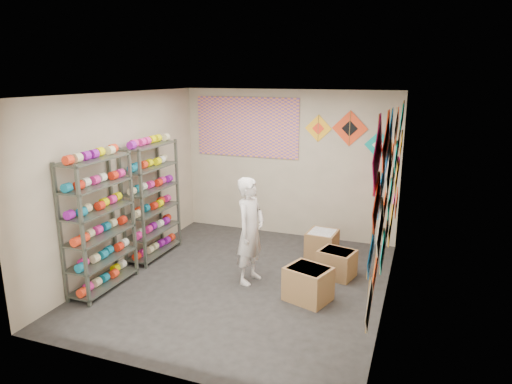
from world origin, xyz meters
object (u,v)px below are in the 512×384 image
at_px(shelf_rack_back, 152,201).
at_px(shelf_rack_front, 99,224).
at_px(shopkeeper, 250,231).
at_px(carton_c, 322,244).
at_px(carton_a, 308,284).
at_px(carton_b, 337,264).

bearing_deg(shelf_rack_back, shelf_rack_front, -90.00).
xyz_separation_m(shopkeeper, carton_c, (0.79, 1.26, -0.56)).
distance_m(carton_a, carton_c, 1.55).
bearing_deg(carton_b, shopkeeper, -139.40).
distance_m(shelf_rack_back, carton_c, 2.90).
bearing_deg(shopkeeper, carton_c, -22.57).
relative_size(carton_b, carton_c, 0.99).
relative_size(shopkeeper, carton_c, 3.07).
xyz_separation_m(shelf_rack_front, shopkeeper, (1.87, 0.93, -0.17)).
relative_size(shopkeeper, carton_b, 3.09).
relative_size(carton_a, carton_c, 1.10).
bearing_deg(shopkeeper, shelf_rack_front, 125.79).
xyz_separation_m(shelf_rack_back, carton_b, (3.03, 0.22, -0.74)).
bearing_deg(shelf_rack_front, shelf_rack_back, 90.00).
xyz_separation_m(shelf_rack_front, shelf_rack_back, (0.00, 1.30, 0.00)).
bearing_deg(carton_b, carton_c, 132.63).
bearing_deg(shopkeeper, carton_a, -97.28).
distance_m(shopkeeper, carton_a, 1.12).
bearing_deg(carton_a, carton_c, 113.90).
bearing_deg(shopkeeper, carton_b, -53.75).
height_order(shelf_rack_front, carton_a, shelf_rack_front).
relative_size(shelf_rack_back, shopkeeper, 1.22).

